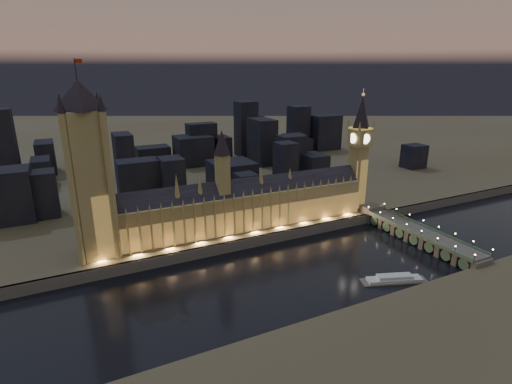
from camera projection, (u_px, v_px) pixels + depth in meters
name	position (u px, v px, depth m)	size (l,w,h in m)	color
ground_plane	(285.00, 270.00, 266.68)	(2000.00, 2000.00, 0.00)	black
north_bank	(139.00, 139.00, 710.74)	(2000.00, 960.00, 8.00)	brown
embankment_wall	(258.00, 241.00, 300.57)	(2000.00, 2.50, 8.00)	#544A45
palace_of_westminster	(246.00, 205.00, 311.49)	(202.00, 24.44, 78.00)	olive
victoria_tower	(88.00, 164.00, 252.29)	(31.68, 31.68, 126.19)	olive
elizabeth_tower	(359.00, 143.00, 344.66)	(18.00, 18.00, 103.97)	olive
westminster_bridge	(414.00, 233.00, 309.18)	(18.73, 113.00, 15.90)	#544A45
river_boat	(394.00, 279.00, 251.66)	(42.94, 23.57, 4.50)	#544A45
city_backdrop	(211.00, 151.00, 483.70)	(473.59, 215.63, 78.19)	black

